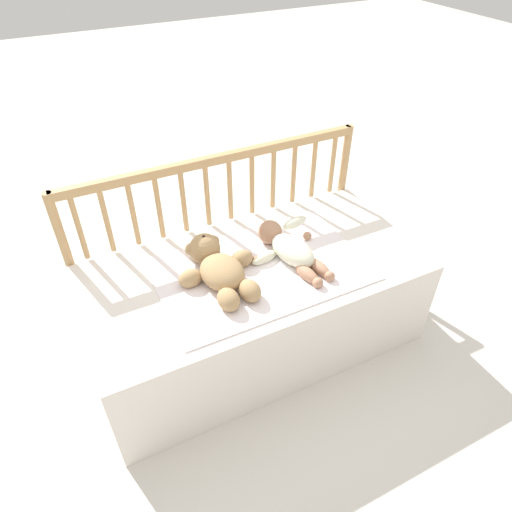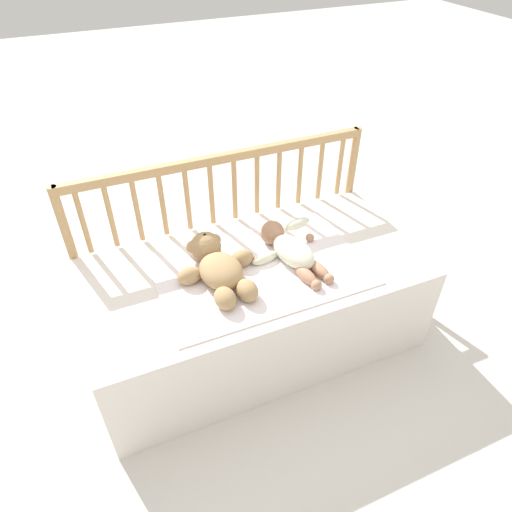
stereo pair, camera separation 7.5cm
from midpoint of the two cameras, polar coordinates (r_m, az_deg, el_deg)
ground_plane at (r=2.08m, az=-1.14°, el=-10.20°), size 12.00×12.00×0.00m
crib_mattress at (r=1.93m, az=-1.22°, el=-6.13°), size 1.33×0.66×0.42m
crib_rail at (r=1.98m, az=-5.74°, el=7.15°), size 1.33×0.04×0.74m
blanket at (r=1.77m, az=-0.65°, el=-1.65°), size 0.80×0.52×0.01m
teddy_bear at (r=1.71m, az=-5.97°, el=-1.44°), size 0.31×0.39×0.12m
baby at (r=1.81m, az=2.99°, el=0.95°), size 0.31×0.39×0.10m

